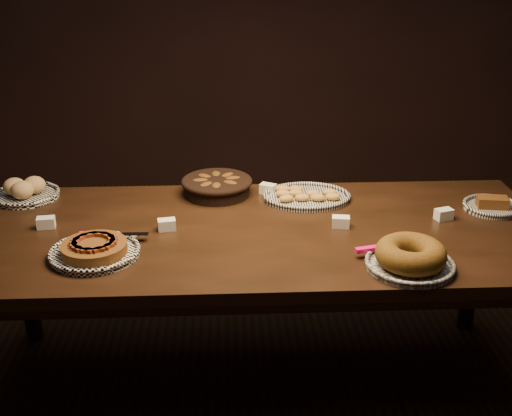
{
  "coord_description": "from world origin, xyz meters",
  "views": [
    {
      "loc": [
        -0.11,
        -2.33,
        1.85
      ],
      "look_at": [
        -0.0,
        0.05,
        0.82
      ],
      "focal_mm": 45.0,
      "sensor_mm": 36.0,
      "label": 1
    }
  ],
  "objects_px": {
    "buffet_table": "(257,245)",
    "bundt_cake_plate": "(410,257)",
    "madeleine_platter": "(306,196)",
    "apple_tart_plate": "(95,250)"
  },
  "relations": [
    {
      "from": "apple_tart_plate",
      "to": "bundt_cake_plate",
      "type": "xyz_separation_m",
      "value": [
        1.13,
        -0.15,
        0.02
      ]
    },
    {
      "from": "madeleine_platter",
      "to": "bundt_cake_plate",
      "type": "height_order",
      "value": "bundt_cake_plate"
    },
    {
      "from": "buffet_table",
      "to": "apple_tart_plate",
      "type": "bearing_deg",
      "value": -161.47
    },
    {
      "from": "apple_tart_plate",
      "to": "madeleine_platter",
      "type": "distance_m",
      "value": 0.98
    },
    {
      "from": "madeleine_platter",
      "to": "bundt_cake_plate",
      "type": "xyz_separation_m",
      "value": [
        0.29,
        -0.65,
        0.02
      ]
    },
    {
      "from": "madeleine_platter",
      "to": "bundt_cake_plate",
      "type": "bearing_deg",
      "value": -48.93
    },
    {
      "from": "buffet_table",
      "to": "bundt_cake_plate",
      "type": "distance_m",
      "value": 0.64
    },
    {
      "from": "buffet_table",
      "to": "madeleine_platter",
      "type": "distance_m",
      "value": 0.39
    },
    {
      "from": "madeleine_platter",
      "to": "bundt_cake_plate",
      "type": "distance_m",
      "value": 0.71
    },
    {
      "from": "bundt_cake_plate",
      "to": "apple_tart_plate",
      "type": "bearing_deg",
      "value": -178.85
    }
  ]
}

